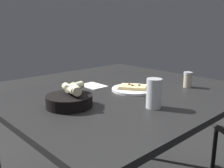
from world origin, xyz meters
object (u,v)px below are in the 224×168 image
at_px(bread_basket, 70,99).
at_px(beer_glass, 154,95).
at_px(pepper_shaker, 188,80).
at_px(dining_table, 116,105).
at_px(pizza_plate, 133,89).

distance_m(bread_basket, beer_glass, 0.40).
bearing_deg(bread_basket, pepper_shaker, -104.20).
bearing_deg(dining_table, bread_basket, 85.73).
bearing_deg(bread_basket, pizza_plate, -91.49).
distance_m(dining_table, pepper_shaker, 0.50).
distance_m(dining_table, bread_basket, 0.30).
xyz_separation_m(dining_table, pepper_shaker, (-0.17, -0.46, 0.10)).
xyz_separation_m(dining_table, bread_basket, (0.02, 0.28, 0.09)).
bearing_deg(pizza_plate, dining_table, 93.66).
relative_size(beer_glass, pepper_shaker, 1.47).
height_order(pizza_plate, bread_basket, bread_basket).
xyz_separation_m(bread_basket, beer_glass, (-0.28, -0.28, 0.03)).
relative_size(bread_basket, beer_glass, 1.58).
bearing_deg(dining_table, pizza_plate, -86.34).
bearing_deg(pepper_shaker, dining_table, 70.05).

